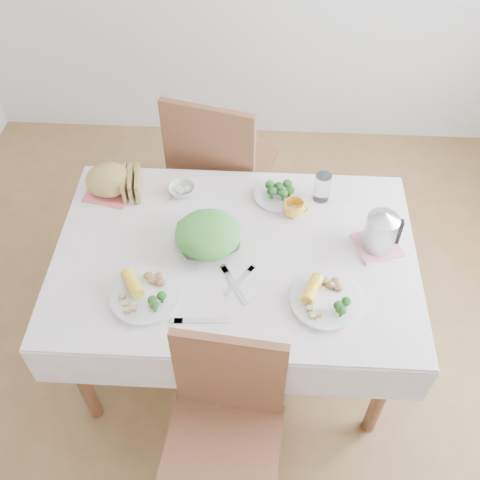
# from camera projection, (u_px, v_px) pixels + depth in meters

# --- Properties ---
(floor) EXTENTS (3.60, 3.60, 0.00)m
(floor) POSITION_uv_depth(u_px,v_px,m) (236.00, 347.00, 2.90)
(floor) COLOR olive
(floor) RESTS_ON ground
(dining_table) EXTENTS (1.40, 0.90, 0.75)m
(dining_table) POSITION_uv_depth(u_px,v_px,m) (235.00, 306.00, 2.62)
(dining_table) COLOR brown
(dining_table) RESTS_ON floor
(tablecloth) EXTENTS (1.50, 1.00, 0.01)m
(tablecloth) POSITION_uv_depth(u_px,v_px,m) (235.00, 254.00, 2.33)
(tablecloth) COLOR white
(tablecloth) RESTS_ON dining_table
(chair_near) EXTENTS (0.47, 0.47, 0.95)m
(chair_near) POSITION_uv_depth(u_px,v_px,m) (221.00, 453.00, 2.08)
(chair_near) COLOR brown
(chair_near) RESTS_ON floor
(chair_far) EXTENTS (0.58, 0.58, 1.06)m
(chair_far) POSITION_uv_depth(u_px,v_px,m) (224.00, 176.00, 3.07)
(chair_far) COLOR brown
(chair_far) RESTS_ON floor
(salad_bowl) EXTENTS (0.32, 0.32, 0.06)m
(salad_bowl) POSITION_uv_depth(u_px,v_px,m) (208.00, 240.00, 2.33)
(salad_bowl) COLOR white
(salad_bowl) RESTS_ON tablecloth
(dinner_plate_left) EXTENTS (0.32, 0.32, 0.02)m
(dinner_plate_left) POSITION_uv_depth(u_px,v_px,m) (145.00, 296.00, 2.17)
(dinner_plate_left) COLOR white
(dinner_plate_left) RESTS_ON tablecloth
(dinner_plate_right) EXTENTS (0.38, 0.38, 0.02)m
(dinner_plate_right) POSITION_uv_depth(u_px,v_px,m) (325.00, 301.00, 2.15)
(dinner_plate_right) COLOR white
(dinner_plate_right) RESTS_ON tablecloth
(broccoli_plate) EXTENTS (0.24, 0.24, 0.02)m
(broccoli_plate) POSITION_uv_depth(u_px,v_px,m) (278.00, 195.00, 2.54)
(broccoli_plate) COLOR beige
(broccoli_plate) RESTS_ON tablecloth
(napkin) EXTENTS (0.24, 0.24, 0.00)m
(napkin) POSITION_uv_depth(u_px,v_px,m) (111.00, 190.00, 2.57)
(napkin) COLOR #FF676E
(napkin) RESTS_ON tablecloth
(bread_loaf) EXTENTS (0.21, 0.20, 0.12)m
(bread_loaf) POSITION_uv_depth(u_px,v_px,m) (109.00, 181.00, 2.53)
(bread_loaf) COLOR olive
(bread_loaf) RESTS_ON napkin
(fruit_bowl) EXTENTS (0.13, 0.13, 0.04)m
(fruit_bowl) POSITION_uv_depth(u_px,v_px,m) (182.00, 190.00, 2.54)
(fruit_bowl) COLOR white
(fruit_bowl) RESTS_ON tablecloth
(yellow_mug) EXTENTS (0.10, 0.10, 0.07)m
(yellow_mug) POSITION_uv_depth(u_px,v_px,m) (294.00, 208.00, 2.44)
(yellow_mug) COLOR yellow
(yellow_mug) RESTS_ON tablecloth
(glass_tumbler) EXTENTS (0.08, 0.08, 0.14)m
(glass_tumbler) POSITION_uv_depth(u_px,v_px,m) (322.00, 188.00, 2.49)
(glass_tumbler) COLOR white
(glass_tumbler) RESTS_ON tablecloth
(pink_tray) EXTENTS (0.22, 0.22, 0.01)m
(pink_tray) POSITION_uv_depth(u_px,v_px,m) (377.00, 245.00, 2.34)
(pink_tray) COLOR #D48186
(pink_tray) RESTS_ON tablecloth
(electric_kettle) EXTENTS (0.15, 0.15, 0.19)m
(electric_kettle) POSITION_uv_depth(u_px,v_px,m) (382.00, 227.00, 2.26)
(electric_kettle) COLOR #B2B5BA
(electric_kettle) RESTS_ON pink_tray
(fork_left) EXTENTS (0.12, 0.19, 0.00)m
(fork_left) POSITION_uv_depth(u_px,v_px,m) (235.00, 285.00, 2.21)
(fork_left) COLOR silver
(fork_left) RESTS_ON tablecloth
(fork_right) EXTENTS (0.12, 0.16, 0.00)m
(fork_right) POSITION_uv_depth(u_px,v_px,m) (240.00, 281.00, 2.23)
(fork_right) COLOR silver
(fork_right) RESTS_ON tablecloth
(knife) EXTENTS (0.21, 0.04, 0.00)m
(knife) POSITION_uv_depth(u_px,v_px,m) (202.00, 321.00, 2.11)
(knife) COLOR silver
(knife) RESTS_ON tablecloth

